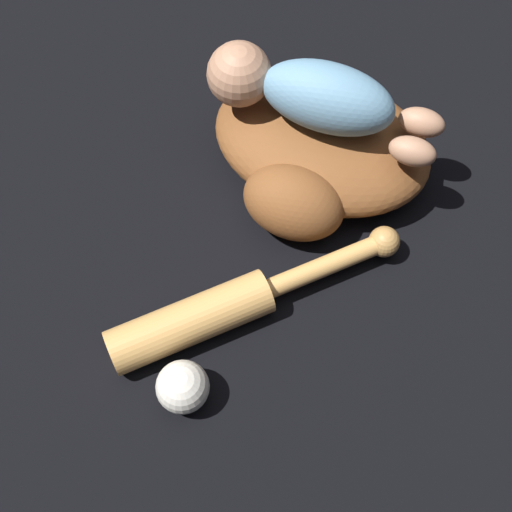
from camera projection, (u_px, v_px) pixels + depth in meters
ground_plane at (302, 141)px, 1.14m from camera, size 6.00×6.00×0.00m
baseball_glove at (317, 152)px, 1.07m from camera, size 0.40×0.36×0.11m
baby_figure at (309, 94)px, 0.99m from camera, size 0.34×0.20×0.10m
baseball_bat at (225, 307)px, 0.98m from camera, size 0.22×0.41×0.06m
baseball at (183, 387)px, 0.92m from camera, size 0.07×0.07×0.07m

